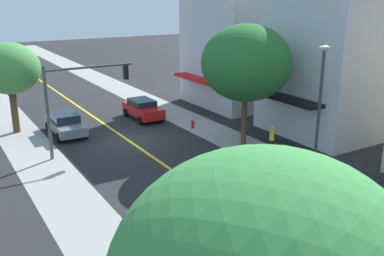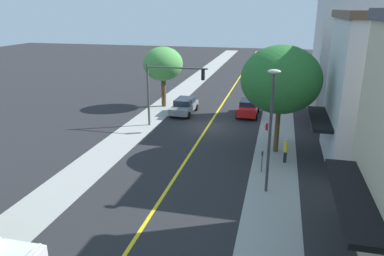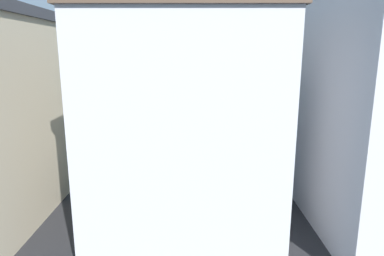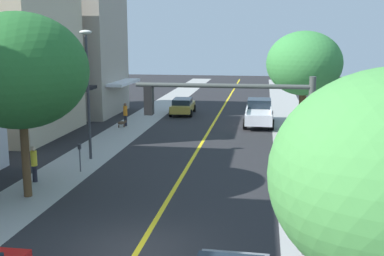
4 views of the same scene
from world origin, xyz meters
TOP-DOWN VIEW (x-y plane):
  - ground_plane at (0.00, 0.00)m, footprint 140.00×140.00m
  - sidewalk_left at (-6.09, 0.00)m, footprint 3.03×126.00m
  - sidewalk_right at (6.09, 0.00)m, footprint 3.03×126.00m
  - road_centerline_stripe at (0.00, 0.00)m, footprint 0.20×126.00m
  - tan_rowhouse at (-14.21, -4.99)m, footprint 11.49×8.57m
  - street_tree_left_near at (-6.10, 4.56)m, footprint 5.67×5.67m
  - street_tree_right_corner at (6.09, -6.23)m, footprint 4.21×4.21m
  - fire_hydrant at (-5.23, -0.42)m, footprint 0.44×0.24m
  - parking_meter at (-5.28, 8.53)m, footprint 0.12×0.18m
  - traffic_light_mast at (3.52, 0.60)m, footprint 5.50×0.32m
  - street_lamp at (-5.70, 11.12)m, footprint 0.70×0.36m
  - red_sedan_left_curb at (-3.20, -4.67)m, footprint 2.06×4.21m
  - grey_sedan_right_curb at (3.19, -3.90)m, footprint 2.19×4.67m
  - pedestrian_yellow_shirt at (-6.76, 6.54)m, footprint 0.30×0.30m

SIDE VIEW (x-z plane):
  - ground_plane at x=0.00m, z-range 0.00..0.00m
  - road_centerline_stripe at x=0.00m, z-range 0.00..0.00m
  - sidewalk_left at x=-6.09m, z-range 0.00..0.01m
  - sidewalk_right at x=6.09m, z-range 0.00..0.01m
  - fire_hydrant at x=-5.23m, z-range -0.01..0.76m
  - grey_sedan_right_curb at x=3.19m, z-range 0.03..1.54m
  - red_sedan_left_curb at x=-3.20m, z-range 0.04..1.59m
  - pedestrian_yellow_shirt at x=-6.76m, z-range 0.07..1.81m
  - parking_meter at x=-5.28m, z-range 0.23..1.67m
  - traffic_light_mast at x=3.52m, z-range 1.08..6.73m
  - street_lamp at x=-5.70m, z-range 0.78..7.94m
  - street_tree_right_corner at x=6.09m, z-range 1.37..7.77m
  - street_tree_left_near at x=-6.10m, z-range 1.50..9.33m
  - tan_rowhouse at x=-14.21m, z-range 0.01..11.75m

